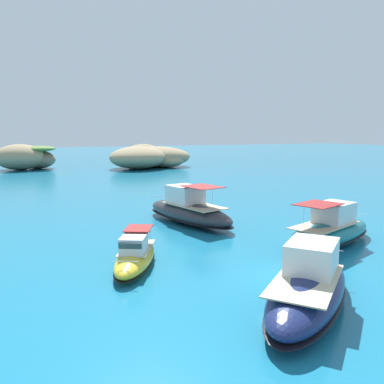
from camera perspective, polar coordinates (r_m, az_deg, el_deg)
The scene contains 7 objects.
ground_plane at distance 21.77m, azimuth 13.83°, elevation -11.94°, with size 400.00×400.00×0.00m, color #197093.
islet_large at distance 87.69m, azimuth -6.34°, elevation 4.99°, with size 23.47×21.31×4.96m.
islet_small at distance 89.01m, azimuth -22.71°, elevation 4.61°, with size 13.43×12.17×5.20m.
motorboat_navy at distance 18.37m, azimuth 16.41°, elevation -12.81°, with size 9.36×8.08×2.82m.
motorboat_teal at distance 28.41m, azimuth 19.17°, elevation -5.31°, with size 10.10×5.67×3.03m.
motorboat_charcoal at distance 33.27m, azimuth -0.52°, elevation -2.70°, with size 5.16×10.99×3.31m.
motorboat_yellow at distance 22.77m, azimuth -8.16°, elevation -9.13°, with size 4.83×6.55×2.02m.
Camera 1 is at (-13.20, -15.59, 7.51)m, focal length 37.17 mm.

